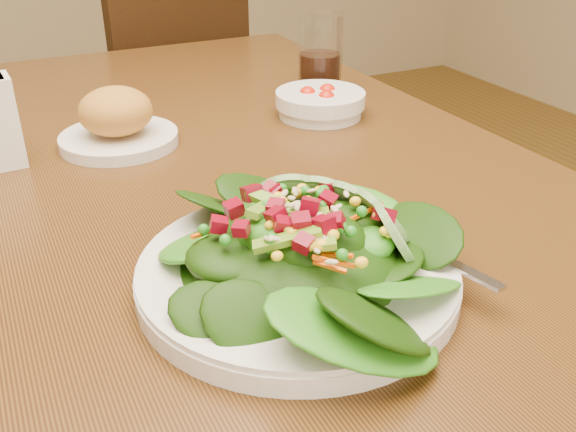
% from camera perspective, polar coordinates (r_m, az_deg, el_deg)
% --- Properties ---
extents(dining_table, '(0.90, 1.40, 0.75)m').
position_cam_1_polar(dining_table, '(0.91, -7.72, -1.68)').
color(dining_table, '#553614').
rests_on(dining_table, ground_plane).
extents(chair_far, '(0.54, 0.55, 0.94)m').
position_cam_1_polar(chair_far, '(1.89, -11.09, 9.15)').
color(chair_far, black).
rests_on(chair_far, ground_plane).
extents(salad_plate, '(0.31, 0.31, 0.09)m').
position_cam_1_polar(salad_plate, '(0.61, 1.73, -3.33)').
color(salad_plate, white).
rests_on(salad_plate, dining_table).
extents(bread_plate, '(0.17, 0.17, 0.09)m').
position_cam_1_polar(bread_plate, '(0.96, -14.96, 8.08)').
color(bread_plate, white).
rests_on(bread_plate, dining_table).
extents(tomato_bowl, '(0.14, 0.14, 0.05)m').
position_cam_1_polar(tomato_bowl, '(1.05, 2.88, 10.00)').
color(tomato_bowl, white).
rests_on(tomato_bowl, dining_table).
extents(drinking_glass, '(0.08, 0.08, 0.14)m').
position_cam_1_polar(drinking_glass, '(1.17, 2.87, 13.76)').
color(drinking_glass, silver).
rests_on(drinking_glass, dining_table).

